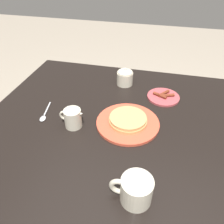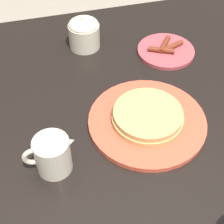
% 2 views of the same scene
% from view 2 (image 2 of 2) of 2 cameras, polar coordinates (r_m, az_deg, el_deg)
% --- Properties ---
extents(dining_table, '(1.29, 1.04, 0.73)m').
position_cam_2_polar(dining_table, '(0.84, 8.05, -7.74)').
color(dining_table, black).
rests_on(dining_table, ground_plane).
extents(pancake_plate, '(0.26, 0.26, 0.04)m').
position_cam_2_polar(pancake_plate, '(0.75, 5.89, -1.16)').
color(pancake_plate, '#DB5138').
rests_on(pancake_plate, dining_table).
extents(side_plate_bacon, '(0.15, 0.15, 0.02)m').
position_cam_2_polar(side_plate_bacon, '(0.95, 8.94, 10.09)').
color(side_plate_bacon, '#B2474C').
rests_on(side_plate_bacon, dining_table).
extents(creamer_pitcher, '(0.11, 0.07, 0.09)m').
position_cam_2_polar(creamer_pitcher, '(0.66, -9.80, -6.95)').
color(creamer_pitcher, beige).
rests_on(creamer_pitcher, dining_table).
extents(sugar_bowl, '(0.08, 0.08, 0.09)m').
position_cam_2_polar(sugar_bowl, '(0.94, -4.68, 13.01)').
color(sugar_bowl, beige).
rests_on(sugar_bowl, dining_table).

